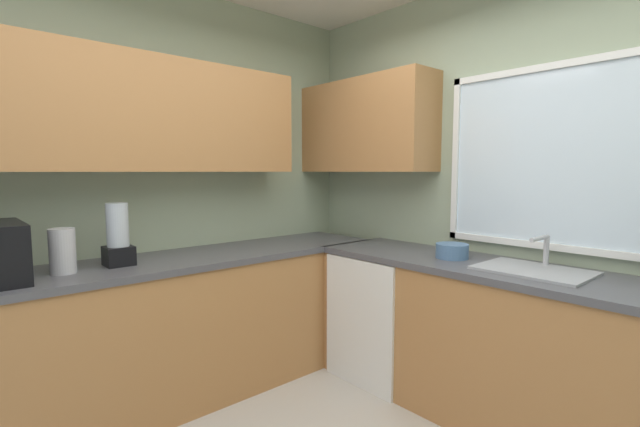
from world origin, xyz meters
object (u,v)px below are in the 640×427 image
object	(u,v)px
dishwasher	(386,314)
bowl	(452,251)
kettle	(62,251)
sink_assembly	(534,269)
blender_appliance	(118,237)

from	to	relation	value
dishwasher	bowl	xyz separation A→B (m)	(0.50, 0.03, 0.52)
dishwasher	kettle	distance (m)	2.07
sink_assembly	blender_appliance	bearing A→B (deg)	-135.37
kettle	sink_assembly	bearing A→B (deg)	49.59
kettle	blender_appliance	bearing A→B (deg)	94.00
dishwasher	bowl	distance (m)	0.72
dishwasher	kettle	size ratio (longest dim) A/B	3.62
dishwasher	sink_assembly	xyz separation A→B (m)	(0.99, 0.04, 0.49)
kettle	blender_appliance	world-z (taller)	blender_appliance
dishwasher	blender_appliance	distance (m)	1.84
bowl	kettle	bearing A→B (deg)	-120.75
sink_assembly	bowl	bearing A→B (deg)	-179.19
dishwasher	sink_assembly	world-z (taller)	sink_assembly
kettle	bowl	xyz separation A→B (m)	(1.14, 1.91, -0.08)
dishwasher	blender_appliance	world-z (taller)	blender_appliance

